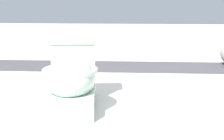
# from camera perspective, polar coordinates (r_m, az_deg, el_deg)

# --- Properties ---
(ground_plane) EXTENTS (14.00, 14.00, 0.00)m
(ground_plane) POSITION_cam_1_polar(r_m,az_deg,el_deg) (2.45, -2.40, -6.38)
(ground_plane) COLOR beige
(gravel_strip) EXTENTS (0.56, 8.00, 0.01)m
(gravel_strip) POSITION_cam_1_polar(r_m,az_deg,el_deg) (3.71, 7.30, 0.55)
(gravel_strip) COLOR #423F44
(gravel_strip) RESTS_ON ground
(toilet) EXTENTS (0.66, 0.43, 0.52)m
(toilet) POSITION_cam_1_polar(r_m,az_deg,el_deg) (2.34, -7.36, -1.82)
(toilet) COLOR #B2C6B7
(toilet) RESTS_ON ground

